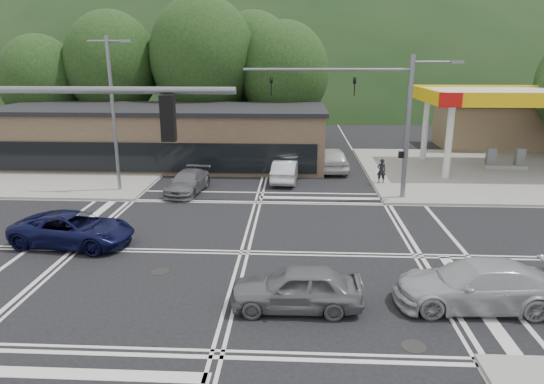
{
  "coord_description": "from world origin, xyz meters",
  "views": [
    {
      "loc": [
        2.1,
        -18.68,
        7.92
      ],
      "look_at": [
        0.93,
        4.41,
        1.4
      ],
      "focal_mm": 32.0,
      "sensor_mm": 36.0,
      "label": 1
    }
  ],
  "objects_px": {
    "car_blue_west": "(73,229)",
    "car_grey_center": "(296,288)",
    "car_queue_b": "(331,159)",
    "car_silver_east": "(476,285)",
    "car_queue_a": "(285,171)",
    "car_northbound": "(188,182)",
    "pedestrian": "(381,171)"
  },
  "relations": [
    {
      "from": "car_queue_b",
      "to": "car_northbound",
      "type": "bearing_deg",
      "value": 30.24
    },
    {
      "from": "pedestrian",
      "to": "car_silver_east",
      "type": "bearing_deg",
      "value": 90.52
    },
    {
      "from": "car_grey_center",
      "to": "pedestrian",
      "type": "height_order",
      "value": "pedestrian"
    },
    {
      "from": "car_blue_west",
      "to": "pedestrian",
      "type": "bearing_deg",
      "value": -46.8
    },
    {
      "from": "car_silver_east",
      "to": "car_northbound",
      "type": "relative_size",
      "value": 1.19
    },
    {
      "from": "car_blue_west",
      "to": "car_silver_east",
      "type": "xyz_separation_m",
      "value": [
        15.45,
        -4.57,
        0.05
      ]
    },
    {
      "from": "car_blue_west",
      "to": "car_northbound",
      "type": "xyz_separation_m",
      "value": [
        3.11,
        8.5,
        -0.07
      ]
    },
    {
      "from": "car_silver_east",
      "to": "car_queue_a",
      "type": "relative_size",
      "value": 1.21
    },
    {
      "from": "car_blue_west",
      "to": "car_queue_b",
      "type": "relative_size",
      "value": 1.04
    },
    {
      "from": "car_silver_east",
      "to": "car_grey_center",
      "type": "bearing_deg",
      "value": -86.84
    },
    {
      "from": "car_northbound",
      "to": "pedestrian",
      "type": "bearing_deg",
      "value": 18.9
    },
    {
      "from": "car_blue_west",
      "to": "car_northbound",
      "type": "relative_size",
      "value": 1.16
    },
    {
      "from": "car_grey_center",
      "to": "car_queue_b",
      "type": "xyz_separation_m",
      "value": [
        2.46,
        19.8,
        0.12
      ]
    },
    {
      "from": "car_grey_center",
      "to": "car_silver_east",
      "type": "xyz_separation_m",
      "value": [
        5.84,
        0.43,
        0.04
      ]
    },
    {
      "from": "car_blue_west",
      "to": "pedestrian",
      "type": "height_order",
      "value": "pedestrian"
    },
    {
      "from": "car_northbound",
      "to": "pedestrian",
      "type": "distance_m",
      "value": 12.09
    },
    {
      "from": "car_silver_east",
      "to": "pedestrian",
      "type": "distance_m",
      "value": 15.51
    },
    {
      "from": "car_queue_a",
      "to": "car_northbound",
      "type": "distance_m",
      "value": 6.5
    },
    {
      "from": "car_queue_a",
      "to": "pedestrian",
      "type": "height_order",
      "value": "pedestrian"
    },
    {
      "from": "car_grey_center",
      "to": "car_silver_east",
      "type": "bearing_deg",
      "value": 93.3
    },
    {
      "from": "pedestrian",
      "to": "car_queue_a",
      "type": "bearing_deg",
      "value": -6.77
    },
    {
      "from": "car_silver_east",
      "to": "car_queue_a",
      "type": "distance_m",
      "value": 17.37
    },
    {
      "from": "car_northbound",
      "to": "car_queue_a",
      "type": "bearing_deg",
      "value": 34.85
    },
    {
      "from": "car_blue_west",
      "to": "car_grey_center",
      "type": "bearing_deg",
      "value": -110.44
    },
    {
      "from": "car_queue_b",
      "to": "car_blue_west",
      "type": "bearing_deg",
      "value": 45.93
    },
    {
      "from": "car_grey_center",
      "to": "car_queue_b",
      "type": "distance_m",
      "value": 19.95
    },
    {
      "from": "car_grey_center",
      "to": "car_queue_a",
      "type": "bearing_deg",
      "value": -178.32
    },
    {
      "from": "car_blue_west",
      "to": "car_grey_center",
      "type": "xyz_separation_m",
      "value": [
        9.62,
        -5.0,
        0.01
      ]
    },
    {
      "from": "car_silver_east",
      "to": "car_queue_b",
      "type": "height_order",
      "value": "car_queue_b"
    },
    {
      "from": "car_queue_b",
      "to": "car_northbound",
      "type": "xyz_separation_m",
      "value": [
        -8.96,
        -6.3,
        -0.2
      ]
    },
    {
      "from": "car_queue_a",
      "to": "car_northbound",
      "type": "xyz_separation_m",
      "value": [
        -5.76,
        -3.0,
        -0.07
      ]
    },
    {
      "from": "car_silver_east",
      "to": "car_queue_a",
      "type": "bearing_deg",
      "value": -158.79
    }
  ]
}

